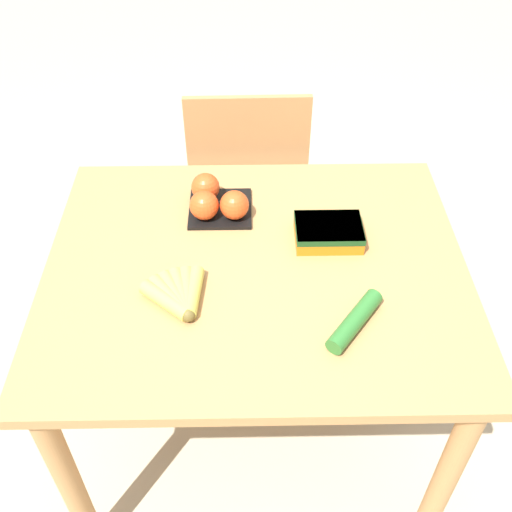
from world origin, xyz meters
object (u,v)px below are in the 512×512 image
banana_bunch (179,295)px  cucumber_near (355,321)px  chair (248,193)px  tomato_pack (216,201)px  carrot_bag (329,231)px

banana_bunch → cucumber_near: cucumber_near is taller
chair → tomato_pack: bearing=77.6°
banana_bunch → tomato_pack: size_ratio=0.94×
chair → tomato_pack: 0.54m
cucumber_near → banana_bunch: bearing=167.9°
tomato_pack → cucumber_near: bearing=-51.9°
chair → banana_bunch: size_ratio=5.80×
banana_bunch → tomato_pack: 0.34m
tomato_pack → carrot_bag: bearing=-21.3°
banana_bunch → carrot_bag: carrot_bag is taller
banana_bunch → carrot_bag: size_ratio=0.93×
banana_bunch → carrot_bag: (0.37, 0.21, 0.01)m
chair → tomato_pack: chair is taller
chair → carrot_bag: size_ratio=5.37×
tomato_pack → carrot_bag: tomato_pack is taller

